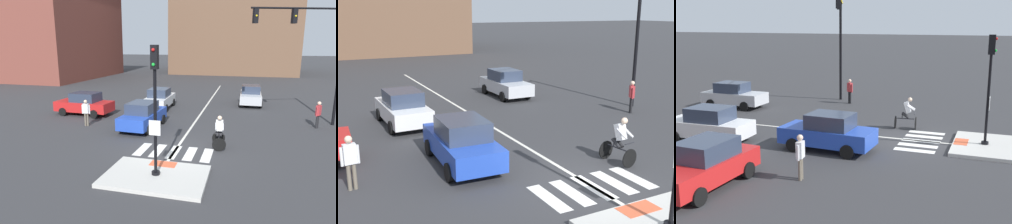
{
  "view_description": "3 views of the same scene",
  "coord_description": "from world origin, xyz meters",
  "views": [
    {
      "loc": [
        3.13,
        -12.93,
        4.94
      ],
      "look_at": [
        -1.41,
        3.88,
        0.96
      ],
      "focal_mm": 31.02,
      "sensor_mm": 36.0,
      "label": 1
    },
    {
      "loc": [
        -7.36,
        -8.99,
        5.16
      ],
      "look_at": [
        -0.74,
        4.04,
        1.44
      ],
      "focal_mm": 42.91,
      "sensor_mm": 36.0,
      "label": 2
    },
    {
      "loc": [
        -19.14,
        -3.61,
        5.56
      ],
      "look_at": [
        -0.96,
        3.25,
        1.33
      ],
      "focal_mm": 44.98,
      "sensor_mm": 36.0,
      "label": 3
    }
  ],
  "objects": [
    {
      "name": "lane_centre_line",
      "position": [
        0.01,
        10.0,
        0.0
      ],
      "size": [
        0.14,
        28.0,
        0.01
      ],
      "primitive_type": "cube",
      "color": "silver",
      "rests_on": "ground"
    },
    {
      "name": "ground_plane",
      "position": [
        0.0,
        0.0,
        0.0
      ],
      "size": [
        300.0,
        300.0,
        0.0
      ],
      "primitive_type": "plane",
      "color": "#333335"
    },
    {
      "name": "crosswalk_stripe_b",
      "position": [
        -0.79,
        -0.27,
        0.0
      ],
      "size": [
        0.44,
        1.8,
        0.01
      ],
      "primitive_type": "cube",
      "color": "silver",
      "rests_on": "ground"
    },
    {
      "name": "crosswalk_stripe_e",
      "position": [
        1.58,
        -0.27,
        0.0
      ],
      "size": [
        0.44,
        1.8,
        0.01
      ],
      "primitive_type": "cube",
      "color": "silver",
      "rests_on": "ground"
    },
    {
      "name": "traffic_light_mast",
      "position": [
        6.99,
        6.53,
        5.08
      ],
      "size": [
        5.58,
        2.19,
        7.32
      ],
      "color": "black",
      "rests_on": "ground"
    },
    {
      "name": "crosswalk_stripe_d",
      "position": [
        0.79,
        -0.27,
        0.0
      ],
      "size": [
        0.44,
        1.8,
        0.01
      ],
      "primitive_type": "cube",
      "color": "silver",
      "rests_on": "ground"
    },
    {
      "name": "car_white_westbound_far",
      "position": [
        -3.5,
        9.06,
        0.81
      ],
      "size": [
        1.93,
        4.15,
        1.64
      ],
      "color": "white",
      "rests_on": "ground"
    },
    {
      "name": "pedestrian_waiting_far_side",
      "position": [
        7.48,
        6.02,
        0.98
      ],
      "size": [
        0.38,
        0.48,
        1.67
      ],
      "color": "black",
      "rests_on": "ground"
    },
    {
      "name": "car_blue_westbound_near",
      "position": [
        -2.83,
        3.28,
        0.81
      ],
      "size": [
        1.98,
        4.17,
        1.64
      ],
      "color": "#2347B7",
      "rests_on": "ground"
    },
    {
      "name": "car_silver_eastbound_far",
      "position": [
        3.58,
        12.63,
        0.81
      ],
      "size": [
        1.85,
        4.1,
        1.64
      ],
      "color": "silver",
      "rests_on": "ground"
    },
    {
      "name": "tactile_pad_front",
      "position": [
        0.0,
        -2.1,
        0.15
      ],
      "size": [
        1.1,
        0.6,
        0.01
      ],
      "primitive_type": "cube",
      "color": "#DB5B38",
      "rests_on": "traffic_island"
    },
    {
      "name": "crosswalk_stripe_a",
      "position": [
        -1.58,
        -0.27,
        0.0
      ],
      "size": [
        0.44,
        1.8,
        0.01
      ],
      "primitive_type": "cube",
      "color": "silver",
      "rests_on": "ground"
    },
    {
      "name": "crosswalk_stripe_c",
      "position": [
        0.0,
        -0.27,
        0.0
      ],
      "size": [
        0.44,
        1.8,
        0.01
      ],
      "primitive_type": "cube",
      "color": "silver",
      "rests_on": "ground"
    },
    {
      "name": "pedestrian_at_curb_left",
      "position": [
        -6.45,
        2.83,
        0.98
      ],
      "size": [
        0.55,
        0.26,
        1.67
      ],
      "color": "#6B6051",
      "rests_on": "ground"
    },
    {
      "name": "cyclist",
      "position": [
        2.0,
        0.86,
        0.87
      ],
      "size": [
        0.78,
        1.16,
        1.68
      ],
      "color": "black",
      "rests_on": "ground"
    }
  ]
}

